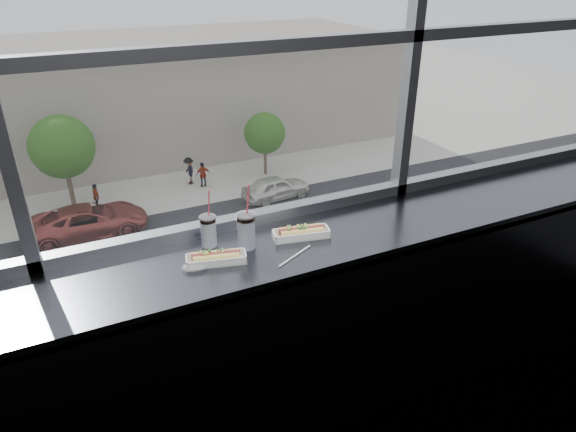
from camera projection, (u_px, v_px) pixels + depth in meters
name	position (u px, v px, depth m)	size (l,w,h in m)	color
wall_back_lower	(246.00, 309.00, 2.96)	(6.00, 6.00, 0.00)	black
counter	(263.00, 254.00, 2.50)	(6.00, 0.55, 0.06)	#4F5258
counter_fascia	(285.00, 369.00, 2.53)	(6.00, 0.04, 1.04)	#4F5258
hotdog_tray_left	(216.00, 258.00, 2.36)	(0.29, 0.15, 0.07)	white
hotdog_tray_right	(301.00, 232.00, 2.58)	(0.30, 0.15, 0.07)	white
soda_cup_left	(208.00, 230.00, 2.48)	(0.08, 0.08, 0.30)	white
soda_cup_right	(246.00, 229.00, 2.46)	(0.09, 0.09, 0.34)	white
loose_straw	(295.00, 256.00, 2.42)	(0.01, 0.01, 0.24)	white
wrapper	(195.00, 266.00, 2.33)	(0.11, 0.08, 0.03)	silver
plaza_ground	(63.00, 134.00, 43.20)	(120.00, 120.00, 0.00)	#BCB6A9
street_asphalt	(101.00, 272.00, 24.26)	(80.00, 10.00, 0.06)	black
far_sidewalk	(83.00, 206.00, 30.71)	(80.00, 6.00, 0.04)	#BCB6A9
far_building	(58.00, 102.00, 36.97)	(50.00, 14.00, 8.00)	gray
car_near_d	(309.00, 252.00, 24.06)	(5.52, 2.30, 1.84)	#BEBEBE
car_far_b	(88.00, 216.00, 26.98)	(6.73, 2.80, 2.24)	#973630
car_far_c	(276.00, 184.00, 31.23)	(5.75, 2.40, 1.92)	silver
car_near_e	(424.00, 220.00, 26.57)	(6.59, 2.75, 2.20)	#6241B8
pedestrian_b	(96.00, 194.00, 29.93)	(0.84, 0.63, 1.89)	#66605B
pedestrian_d	(203.00, 172.00, 32.86)	(0.88, 0.66, 1.98)	#66605B
pedestrian_c	(189.00, 168.00, 33.23)	(0.96, 0.72, 2.17)	#66605B
tree_center	(62.00, 147.00, 28.82)	(3.61, 3.61, 5.64)	#47382B
tree_right	(265.00, 133.00, 33.97)	(2.76, 2.76, 4.32)	#47382B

